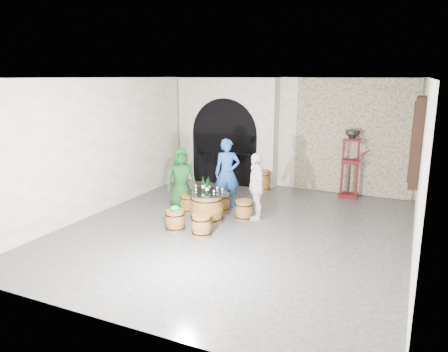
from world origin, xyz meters
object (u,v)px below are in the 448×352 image
at_px(barrel_table, 207,207).
at_px(person_green, 181,178).
at_px(wine_bottle_right, 209,185).
at_px(wine_bottle_center, 207,188).
at_px(person_white, 256,186).
at_px(wine_bottle_left, 203,185).
at_px(side_barrel, 263,181).
at_px(corking_press, 351,159).
at_px(barrel_stool_left, 189,203).
at_px(barrel_stool_right, 244,210).
at_px(barrel_stool_far, 221,202).
at_px(person_blue, 227,173).
at_px(barrel_stool_near_right, 202,225).
at_px(barrel_stool_near_left, 175,220).

relative_size(barrel_table, person_green, 0.58).
distance_m(person_green, wine_bottle_right, 1.15).
height_order(barrel_table, wine_bottle_center, wine_bottle_center).
height_order(person_white, wine_bottle_left, person_white).
xyz_separation_m(side_barrel, corking_press, (2.37, 0.34, 0.77)).
distance_m(barrel_stool_left, barrel_stool_right, 1.43).
relative_size(barrel_stool_far, person_blue, 0.26).
bearing_deg(wine_bottle_right, barrel_table, -82.07).
height_order(barrel_stool_near_right, corking_press, corking_press).
xyz_separation_m(person_green, side_barrel, (1.29, 2.41, -0.47)).
height_order(wine_bottle_center, wine_bottle_right, same).
bearing_deg(person_white, barrel_stool_right, -87.22).
bearing_deg(barrel_stool_near_right, wine_bottle_right, 108.16).
distance_m(person_green, wine_bottle_left, 1.09).
bearing_deg(barrel_stool_near_right, wine_bottle_center, 108.07).
distance_m(barrel_table, barrel_stool_far, 0.87).
distance_m(barrel_stool_near_right, person_green, 2.05).
bearing_deg(barrel_stool_near_right, barrel_stool_far, 101.31).
height_order(barrel_stool_right, wine_bottle_right, wine_bottle_right).
bearing_deg(corking_press, person_white, -126.10).
bearing_deg(wine_bottle_center, barrel_stool_near_left, -121.06).
bearing_deg(wine_bottle_center, person_blue, 94.96).
bearing_deg(person_white, barrel_stool_left, -115.55).
bearing_deg(wine_bottle_right, barrel_stool_far, 92.01).
relative_size(person_green, side_barrel, 2.57).
relative_size(barrel_table, wine_bottle_left, 2.76).
distance_m(barrel_table, person_green, 1.30).
bearing_deg(barrel_stool_left, corking_press, 41.39).
distance_m(barrel_table, barrel_stool_near_right, 0.87).
bearing_deg(barrel_table, person_white, 35.18).
distance_m(barrel_stool_right, person_green, 1.83).
bearing_deg(barrel_stool_near_left, person_green, 115.15).
bearing_deg(barrel_table, person_green, 147.81).
distance_m(barrel_stool_right, wine_bottle_center, 1.06).
relative_size(barrel_stool_left, wine_bottle_center, 1.39).
distance_m(barrel_table, person_white, 1.22).
xyz_separation_m(barrel_stool_far, barrel_stool_right, (0.75, -0.36, 0.00)).
height_order(person_blue, wine_bottle_center, person_blue).
bearing_deg(person_white, barrel_stool_near_right, -56.07).
bearing_deg(barrel_table, person_blue, 92.90).
xyz_separation_m(barrel_stool_near_left, person_green, (-0.67, 1.43, 0.54)).
relative_size(barrel_stool_left, barrel_stool_far, 1.00).
bearing_deg(wine_bottle_center, wine_bottle_right, 108.48).
distance_m(barrel_table, wine_bottle_left, 0.50).
height_order(person_white, wine_bottle_right, person_white).
bearing_deg(side_barrel, corking_press, 8.25).
relative_size(barrel_stool_far, side_barrel, 0.76).
bearing_deg(person_green, barrel_stool_far, -30.85).
bearing_deg(barrel_stool_left, person_white, 6.85).
bearing_deg(barrel_stool_near_left, wine_bottle_right, 69.00).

